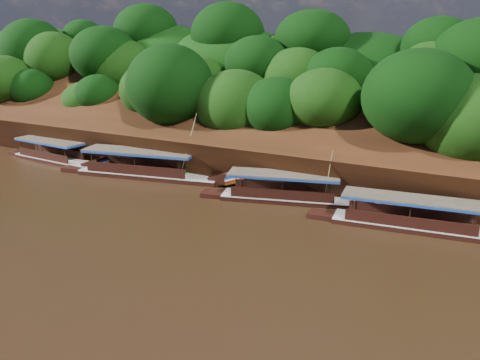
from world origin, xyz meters
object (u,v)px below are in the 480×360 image
Objects in this scene: boat_0 at (431,225)px; boat_3 at (59,158)px; boat_1 at (300,196)px; boat_2 at (157,172)px.

boat_0 is 1.08× the size of boat_3.
boat_1 is 14.07m from boat_2.
boat_2 is 12.37m from boat_3.
boat_2 reaches higher than boat_3.
boat_1 is 0.81× the size of boat_2.
boat_3 is at bearing 169.91° from boat_2.
boat_3 is at bearing 165.01° from boat_1.
boat_2 is at bearing 169.95° from boat_0.
boat_1 is 26.44m from boat_3.
boat_0 is at bearing 1.86° from boat_3.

